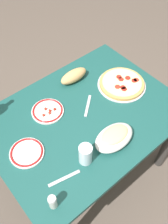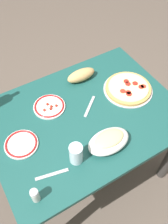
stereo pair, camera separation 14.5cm
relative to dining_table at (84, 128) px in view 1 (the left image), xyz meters
The scene contains 11 objects.
ground_plane 0.58m from the dining_table, ahead, with size 8.00×8.00×0.00m, color brown.
dining_table is the anchor object (origin of this frame).
pepperoni_pizza 0.38m from the dining_table, ahead, with size 0.31×0.31×0.03m.
baked_pasta_dish 0.29m from the dining_table, 88.05° to the right, with size 0.24×0.15×0.08m.
water_glass 0.35m from the dining_table, 128.78° to the right, with size 0.07×0.07×0.12m, color silver.
side_plate_near 0.26m from the dining_table, 133.03° to the left, with size 0.19×0.19×0.02m.
side_plate_far 0.42m from the dining_table, behind, with size 0.18×0.18×0.02m.
bread_loaf 0.35m from the dining_table, 62.66° to the left, with size 0.20×0.08×0.08m, color tan.
spice_shaker 0.57m from the dining_table, 145.22° to the right, with size 0.04×0.04×0.09m.
fork_left 0.43m from the dining_table, 144.02° to the right, with size 0.17×0.02×0.01m, color #B7B7BC.
fork_right 0.15m from the dining_table, 31.90° to the left, with size 0.17×0.02×0.01m, color #B7B7BC.
Camera 1 is at (-0.58, -0.69, 1.89)m, focal length 40.09 mm.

